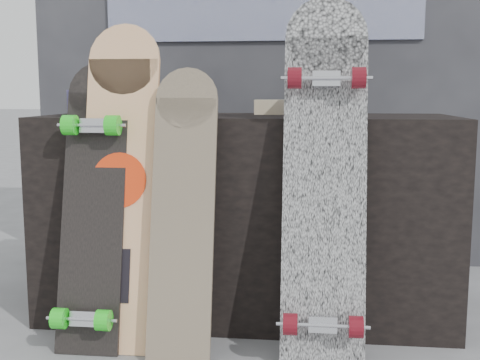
# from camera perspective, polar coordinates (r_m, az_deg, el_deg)

# --- Properties ---
(vendor_table) EXTENTS (1.60, 0.60, 0.80)m
(vendor_table) POSITION_cam_1_polar(r_m,az_deg,el_deg) (2.43, 0.66, -3.31)
(vendor_table) COLOR black
(vendor_table) RESTS_ON ground
(booth) EXTENTS (2.40, 0.22, 2.20)m
(booth) POSITION_cam_1_polar(r_m,az_deg,el_deg) (3.24, 2.24, 12.04)
(booth) COLOR #303035
(booth) RESTS_ON ground
(merch_box_purple) EXTENTS (0.18, 0.12, 0.10)m
(merch_box_purple) POSITION_cam_1_polar(r_m,az_deg,el_deg) (2.50, -13.65, 7.16)
(merch_box_purple) COLOR navy
(merch_box_purple) RESTS_ON vendor_table
(merch_box_small) EXTENTS (0.14, 0.14, 0.12)m
(merch_box_small) POSITION_cam_1_polar(r_m,az_deg,el_deg) (2.38, 6.74, 7.53)
(merch_box_small) COLOR navy
(merch_box_small) RESTS_ON vendor_table
(merch_box_flat) EXTENTS (0.22, 0.10, 0.06)m
(merch_box_flat) POSITION_cam_1_polar(r_m,az_deg,el_deg) (2.51, 3.97, 6.91)
(merch_box_flat) COLOR #D1B78C
(merch_box_flat) RESTS_ON vendor_table
(longboard_geisha) EXTENTS (0.26, 0.27, 1.14)m
(longboard_geisha) POSITION_cam_1_polar(r_m,az_deg,el_deg) (2.15, -11.32, 0.39)
(longboard_geisha) COLOR beige
(longboard_geisha) RESTS_ON ground
(longboard_celtic) EXTENTS (0.21, 0.25, 0.98)m
(longboard_celtic) POSITION_cam_1_polar(r_m,az_deg,el_deg) (2.03, -5.41, -2.24)
(longboard_celtic) COLOR tan
(longboard_celtic) RESTS_ON ground
(longboard_cascadia) EXTENTS (0.27, 0.33, 1.21)m
(longboard_cascadia) POSITION_cam_1_polar(r_m,az_deg,el_deg) (1.99, 8.03, 0.73)
(longboard_cascadia) COLOR silver
(longboard_cascadia) RESTS_ON ground
(skateboard_dark) EXTENTS (0.22, 0.32, 1.00)m
(skateboard_dark) POSITION_cam_1_polar(r_m,az_deg,el_deg) (2.16, -13.79, -1.95)
(skateboard_dark) COLOR black
(skateboard_dark) RESTS_ON ground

